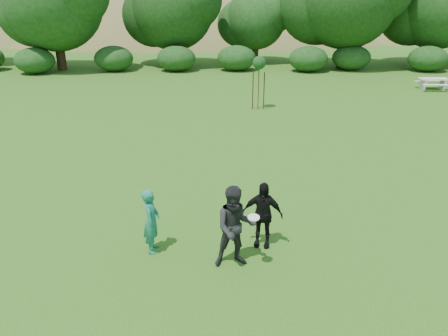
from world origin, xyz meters
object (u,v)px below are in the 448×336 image
Objects in this scene: player_teal at (151,221)px; sapling at (259,64)px; player_black at (262,214)px; picnic_table at (433,82)px; player_grey at (235,227)px.

sapling is at bearing -15.15° from player_teal.
picnic_table is at bearing 68.15° from player_black.
sapling is (1.01, 13.72, 1.55)m from player_black.
sapling is at bearing 98.46° from player_black.
sapling reaches higher than player_grey.
sapling reaches higher than player_teal.
player_black is at bearing 42.90° from player_grey.
player_grey is at bearing -96.68° from sapling.
player_grey is at bearing -124.75° from picnic_table.
player_teal is at bearing -104.97° from sapling.
sapling is at bearing -157.53° from picnic_table.
sapling is at bearing 76.01° from player_grey.
player_teal is 0.58× the size of sapling.
sapling is 1.58× the size of picnic_table.
player_black is 0.61× the size of sapling.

